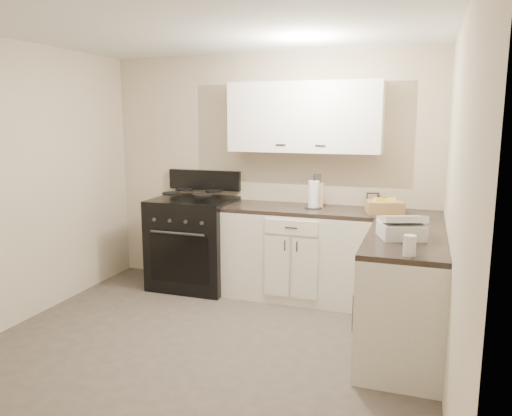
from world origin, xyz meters
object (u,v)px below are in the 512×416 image
(paper_towel, at_px, (314,195))
(countertop_grill, at_px, (401,230))
(stove, at_px, (194,245))
(wicker_basket, at_px, (385,207))
(knife_block, at_px, (317,195))

(paper_towel, xyz_separation_m, countertop_grill, (0.90, -1.03, -0.08))
(stove, distance_m, paper_towel, 1.45)
(wicker_basket, relative_size, countertop_grill, 1.08)
(paper_towel, height_order, wicker_basket, paper_towel)
(paper_towel, xyz_separation_m, wicker_basket, (0.70, -0.03, -0.08))
(knife_block, relative_size, countertop_grill, 0.80)
(paper_towel, bearing_deg, wicker_basket, -2.30)
(stove, relative_size, countertop_grill, 3.30)
(wicker_basket, bearing_deg, stove, -179.32)
(paper_towel, distance_m, countertop_grill, 1.37)
(wicker_basket, bearing_deg, countertop_grill, -78.67)
(wicker_basket, distance_m, countertop_grill, 1.02)
(stove, xyz_separation_m, countertop_grill, (2.21, -0.98, 0.54))
(stove, height_order, wicker_basket, wicker_basket)
(knife_block, xyz_separation_m, countertop_grill, (0.88, -1.08, -0.07))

